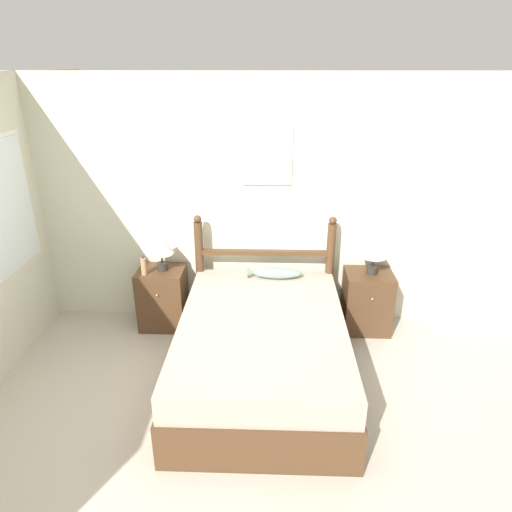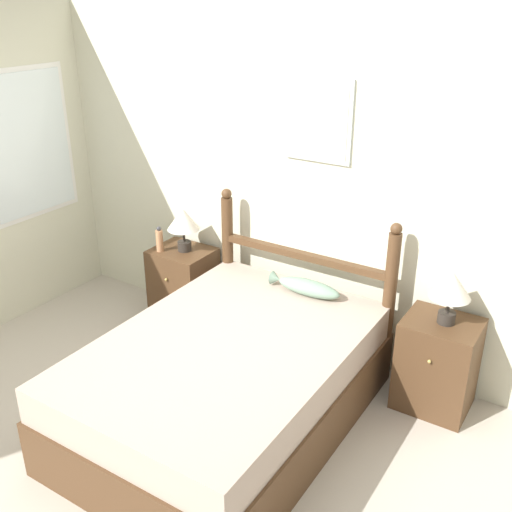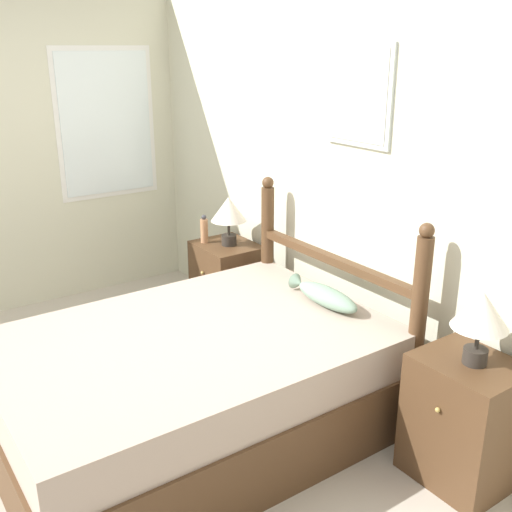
{
  "view_description": "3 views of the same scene",
  "coord_description": "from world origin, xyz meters",
  "px_view_note": "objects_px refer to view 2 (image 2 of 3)",
  "views": [
    {
      "loc": [
        0.29,
        -2.76,
        2.61
      ],
      "look_at": [
        0.16,
        0.89,
        1.06
      ],
      "focal_mm": 32.0,
      "sensor_mm": 36.0,
      "label": 1
    },
    {
      "loc": [
        2.07,
        -1.98,
        2.6
      ],
      "look_at": [
        0.23,
        0.91,
        1.06
      ],
      "focal_mm": 42.0,
      "sensor_mm": 36.0,
      "label": 2
    },
    {
      "loc": [
        2.74,
        -0.78,
        2.05
      ],
      "look_at": [
        0.2,
        1.0,
        0.95
      ],
      "focal_mm": 42.0,
      "sensor_mm": 36.0,
      "label": 3
    }
  ],
  "objects_px": {
    "nightstand_left": "(184,285)",
    "bottle": "(160,240)",
    "table_lamp_left": "(183,221)",
    "fish_pillow": "(306,287)",
    "bed": "(227,383)",
    "nightstand_right": "(437,364)",
    "table_lamp_right": "(451,287)"
  },
  "relations": [
    {
      "from": "nightstand_left",
      "to": "bottle",
      "type": "relative_size",
      "value": 3.03
    },
    {
      "from": "table_lamp_left",
      "to": "fish_pillow",
      "type": "xyz_separation_m",
      "value": [
        1.16,
        -0.08,
        -0.24
      ]
    },
    {
      "from": "bed",
      "to": "fish_pillow",
      "type": "bearing_deg",
      "value": 82.09
    },
    {
      "from": "nightstand_right",
      "to": "table_lamp_left",
      "type": "bearing_deg",
      "value": 179.83
    },
    {
      "from": "bed",
      "to": "nightstand_left",
      "type": "distance_m",
      "value": 1.4
    },
    {
      "from": "nightstand_left",
      "to": "nightstand_right",
      "type": "xyz_separation_m",
      "value": [
        2.14,
        0.0,
        0.0
      ]
    },
    {
      "from": "bed",
      "to": "table_lamp_left",
      "type": "bearing_deg",
      "value": 139.23
    },
    {
      "from": "bed",
      "to": "nightstand_left",
      "type": "bearing_deg",
      "value": 140.12
    },
    {
      "from": "nightstand_left",
      "to": "table_lamp_left",
      "type": "bearing_deg",
      "value": 13.81
    },
    {
      "from": "bottle",
      "to": "fish_pillow",
      "type": "relative_size",
      "value": 0.39
    },
    {
      "from": "bed",
      "to": "nightstand_right",
      "type": "bearing_deg",
      "value": 39.88
    },
    {
      "from": "bed",
      "to": "table_lamp_left",
      "type": "relative_size",
      "value": 5.65
    },
    {
      "from": "table_lamp_left",
      "to": "bottle",
      "type": "distance_m",
      "value": 0.25
    },
    {
      "from": "nightstand_left",
      "to": "table_lamp_left",
      "type": "xyz_separation_m",
      "value": [
        0.03,
        0.01,
        0.58
      ]
    },
    {
      "from": "nightstand_right",
      "to": "table_lamp_left",
      "type": "height_order",
      "value": "table_lamp_left"
    },
    {
      "from": "bed",
      "to": "table_lamp_right",
      "type": "relative_size",
      "value": 5.65
    },
    {
      "from": "fish_pillow",
      "to": "bed",
      "type": "bearing_deg",
      "value": -97.91
    },
    {
      "from": "bottle",
      "to": "fish_pillow",
      "type": "distance_m",
      "value": 1.32
    },
    {
      "from": "table_lamp_left",
      "to": "bottle",
      "type": "xyz_separation_m",
      "value": [
        -0.16,
        -0.12,
        -0.16
      ]
    },
    {
      "from": "bottle",
      "to": "table_lamp_left",
      "type": "bearing_deg",
      "value": 36.23
    },
    {
      "from": "table_lamp_right",
      "to": "fish_pillow",
      "type": "bearing_deg",
      "value": -175.97
    },
    {
      "from": "nightstand_left",
      "to": "bottle",
      "type": "bearing_deg",
      "value": -140.43
    },
    {
      "from": "bed",
      "to": "bottle",
      "type": "xyz_separation_m",
      "value": [
        -1.21,
        0.79,
        0.44
      ]
    },
    {
      "from": "bed",
      "to": "table_lamp_right",
      "type": "bearing_deg",
      "value": 39.35
    },
    {
      "from": "table_lamp_right",
      "to": "nightstand_right",
      "type": "bearing_deg",
      "value": 169.06
    },
    {
      "from": "nightstand_right",
      "to": "table_lamp_right",
      "type": "relative_size",
      "value": 1.78
    },
    {
      "from": "nightstand_left",
      "to": "fish_pillow",
      "type": "height_order",
      "value": "fish_pillow"
    },
    {
      "from": "nightstand_left",
      "to": "fish_pillow",
      "type": "distance_m",
      "value": 1.24
    },
    {
      "from": "fish_pillow",
      "to": "nightstand_left",
      "type": "bearing_deg",
      "value": 176.53
    },
    {
      "from": "table_lamp_right",
      "to": "fish_pillow",
      "type": "xyz_separation_m",
      "value": [
        -0.97,
        -0.07,
        -0.24
      ]
    },
    {
      "from": "fish_pillow",
      "to": "table_lamp_left",
      "type": "bearing_deg",
      "value": 176.15
    },
    {
      "from": "bed",
      "to": "nightstand_right",
      "type": "distance_m",
      "value": 1.4
    }
  ]
}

